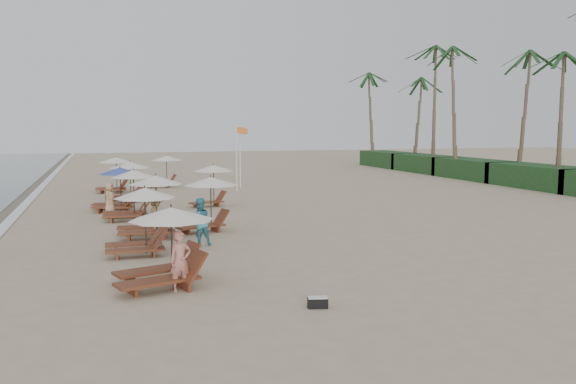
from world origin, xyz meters
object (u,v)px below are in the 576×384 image
object	(u,v)px
inland_station_1	(211,180)
beachgoer_mid_b	(156,216)
lounger_station_4	(115,191)
inland_station_2	(164,168)
beachgoer_far_b	(110,198)
lounger_station_6	(113,174)
beachgoer_near	(181,261)
lounger_station_3	(128,198)
lounger_station_0	(161,249)
lounger_station_1	(138,222)
lounger_station_2	(149,211)
lounger_station_5	(126,182)
flag_pole_near	(237,154)
beachgoer_mid_a	(199,222)
inland_station_0	(206,198)
duffel_bag	(318,302)

from	to	relation	value
inland_station_1	beachgoer_mid_b	xyz separation A→B (m)	(-3.63, -8.13, -0.63)
lounger_station_4	beachgoer_mid_b	size ratio (longest dim) A/B	1.62
inland_station_2	beachgoer_far_b	world-z (taller)	inland_station_2
lounger_station_6	beachgoer_near	distance (m)	24.59
inland_station_1	beachgoer_mid_b	world-z (taller)	inland_station_1
lounger_station_3	lounger_station_4	distance (m)	3.19
lounger_station_0	beachgoer_near	distance (m)	0.83
lounger_station_0	beachgoer_mid_b	bearing A→B (deg)	85.95
lounger_station_1	lounger_station_2	xyz separation A→B (m)	(0.58, 3.11, -0.05)
lounger_station_2	lounger_station_6	bearing A→B (deg)	93.41
inland_station_1	inland_station_2	bearing A→B (deg)	97.37
lounger_station_5	inland_station_2	world-z (taller)	lounger_station_5
beachgoer_mid_b	flag_pole_near	distance (m)	16.39
lounger_station_3	beachgoer_far_b	xyz separation A→B (m)	(-0.79, 2.27, -0.26)
lounger_station_5	beachgoer_mid_a	world-z (taller)	lounger_station_5
inland_station_0	lounger_station_4	bearing A→B (deg)	115.15
lounger_station_5	beachgoer_near	bearing A→B (deg)	-88.40
lounger_station_2	duffel_bag	xyz separation A→B (m)	(3.09, -10.56, -0.89)
lounger_station_3	flag_pole_near	world-z (taller)	flag_pole_near
lounger_station_4	inland_station_1	bearing A→B (deg)	2.99
lounger_station_1	lounger_station_3	bearing A→B (deg)	89.99
lounger_station_1	lounger_station_0	bearing A→B (deg)	-85.59
beachgoer_far_b	flag_pole_near	size ratio (longest dim) A/B	0.35
inland_station_0	lounger_station_2	bearing A→B (deg)	-168.90
lounger_station_5	lounger_station_0	bearing A→B (deg)	-89.66
lounger_station_1	lounger_station_4	size ratio (longest dim) A/B	0.93
inland_station_1	lounger_station_2	bearing A→B (deg)	-115.94
lounger_station_5	beachgoer_mid_a	size ratio (longest dim) A/B	1.54
lounger_station_3	lounger_station_5	bearing A→B (deg)	88.22
lounger_station_0	flag_pole_near	distance (m)	23.35
inland_station_2	lounger_station_0	bearing A→B (deg)	-95.98
beachgoer_mid_a	lounger_station_1	bearing A→B (deg)	7.70
inland_station_1	beachgoer_mid_a	size ratio (longest dim) A/B	1.50
lounger_station_5	duffel_bag	distance (m)	22.40
lounger_station_2	beachgoer_near	xyz separation A→B (m)	(0.18, -8.07, -0.24)
lounger_station_0	lounger_station_3	distance (m)	12.00
lounger_station_5	inland_station_1	size ratio (longest dim) A/B	1.03
inland_station_2	flag_pole_near	xyz separation A→B (m)	(4.39, -4.05, 1.10)
lounger_station_2	beachgoer_far_b	bearing A→B (deg)	101.27
lounger_station_5	beachgoer_far_b	distance (m)	4.80
lounger_station_2	lounger_station_6	distance (m)	16.51
inland_station_2	beachgoer_near	bearing A→B (deg)	-94.92
inland_station_2	beachgoer_near	world-z (taller)	inland_station_2
lounger_station_0	inland_station_0	world-z (taller)	inland_station_0
inland_station_2	beachgoer_mid_b	xyz separation A→B (m)	(-2.23, -18.95, -0.54)
lounger_station_0	beachgoer_far_b	world-z (taller)	lounger_station_0
lounger_station_0	lounger_station_2	xyz separation A→B (m)	(0.25, 7.40, 0.03)
lounger_station_6	beachgoer_far_b	distance (m)	9.63
lounger_station_0	inland_station_2	size ratio (longest dim) A/B	1.04
lounger_station_2	lounger_station_1	bearing A→B (deg)	-100.60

